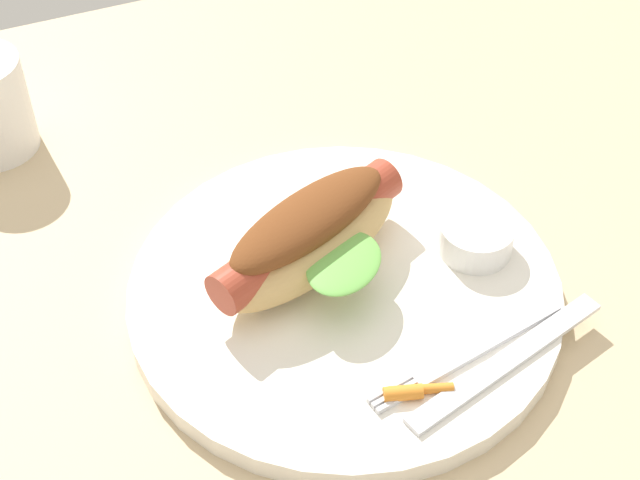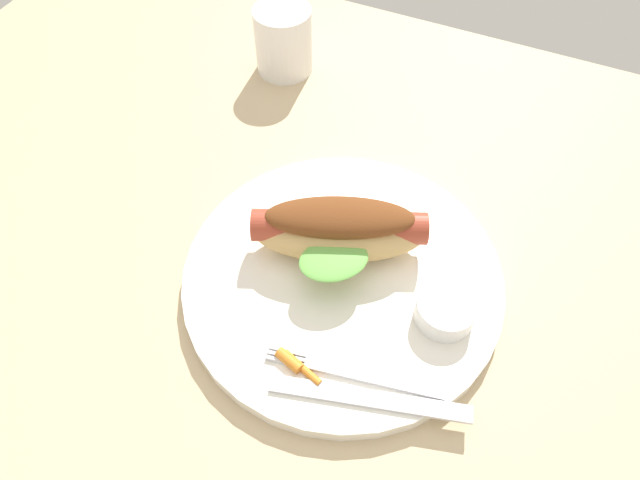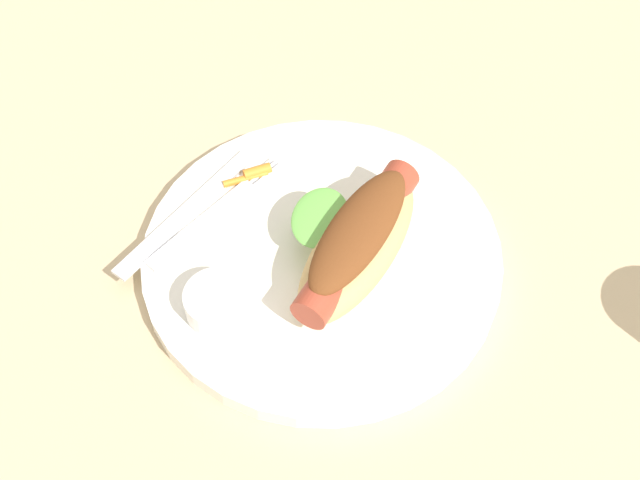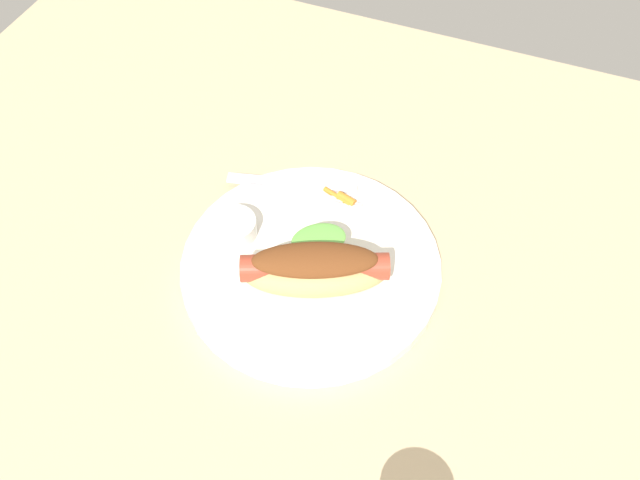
% 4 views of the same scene
% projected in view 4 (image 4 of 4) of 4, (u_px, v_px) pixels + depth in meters
% --- Properties ---
extents(ground_plane, '(1.20, 0.90, 0.02)m').
position_uv_depth(ground_plane, '(319.00, 259.00, 0.79)').
color(ground_plane, tan).
extents(plate, '(0.29, 0.29, 0.02)m').
position_uv_depth(plate, '(315.00, 267.00, 0.76)').
color(plate, white).
rests_on(plate, ground_plane).
extents(hot_dog, '(0.17, 0.13, 0.06)m').
position_uv_depth(hot_dog, '(315.00, 268.00, 0.72)').
color(hot_dog, tan).
rests_on(hot_dog, plate).
extents(sauce_ramekin, '(0.05, 0.05, 0.02)m').
position_uv_depth(sauce_ramekin, '(234.00, 227.00, 0.77)').
color(sauce_ramekin, white).
rests_on(sauce_ramekin, plate).
extents(fork, '(0.15, 0.04, 0.00)m').
position_uv_depth(fork, '(299.00, 196.00, 0.81)').
color(fork, silver).
rests_on(fork, plate).
extents(knife, '(0.16, 0.05, 0.00)m').
position_uv_depth(knife, '(292.00, 183.00, 0.82)').
color(knife, silver).
rests_on(knife, plate).
extents(carrot_garnish, '(0.04, 0.02, 0.01)m').
position_uv_depth(carrot_garnish, '(343.00, 198.00, 0.81)').
color(carrot_garnish, orange).
rests_on(carrot_garnish, plate).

